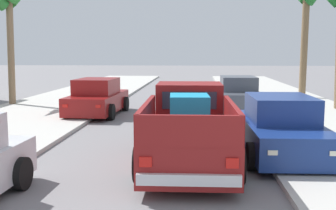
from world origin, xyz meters
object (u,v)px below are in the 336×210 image
at_px(car_right_mid, 280,129).
at_px(palm_tree_left_back, 306,0).
at_px(pickup_truck, 189,129).
at_px(car_left_near, 97,98).
at_px(car_right_near, 238,95).

bearing_deg(car_right_mid, palm_tree_left_back, 73.74).
distance_m(pickup_truck, palm_tree_left_back, 15.80).
xyz_separation_m(pickup_truck, car_right_mid, (2.29, 0.73, -0.09)).
relative_size(car_left_near, car_right_mid, 1.01).
distance_m(car_left_near, palm_tree_left_back, 12.94).
relative_size(car_left_near, palm_tree_left_back, 0.65).
height_order(pickup_truck, car_left_near, pickup_truck).
bearing_deg(car_left_near, pickup_truck, -61.16).
distance_m(car_left_near, car_right_mid, 9.07).
bearing_deg(car_left_near, car_right_mid, -46.06).
distance_m(car_right_near, car_right_mid, 8.40).
bearing_deg(pickup_truck, car_left_near, 118.84).
relative_size(pickup_truck, car_right_near, 1.23).
relative_size(pickup_truck, palm_tree_left_back, 0.78).
distance_m(pickup_truck, car_right_near, 9.36).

